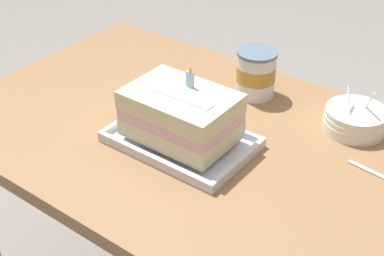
# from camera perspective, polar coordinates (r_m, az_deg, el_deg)

# --- Properties ---
(dining_table) EXTENTS (1.23, 0.76, 0.77)m
(dining_table) POSITION_cam_1_polar(r_m,az_deg,el_deg) (1.34, 1.06, -4.53)
(dining_table) COLOR olive
(dining_table) RESTS_ON ground_plane
(foil_tray) EXTENTS (0.32, 0.21, 0.02)m
(foil_tray) POSITION_cam_1_polar(r_m,az_deg,el_deg) (1.24, -1.14, -1.39)
(foil_tray) COLOR silver
(foil_tray) RESTS_ON dining_table
(birthday_cake) EXTENTS (0.24, 0.16, 0.16)m
(birthday_cake) POSITION_cam_1_polar(r_m,az_deg,el_deg) (1.20, -1.18, 1.43)
(birthday_cake) COLOR beige
(birthday_cake) RESTS_ON foil_tray
(bowl_stack) EXTENTS (0.15, 0.15, 0.12)m
(bowl_stack) POSITION_cam_1_polar(r_m,az_deg,el_deg) (1.34, 16.77, 0.86)
(bowl_stack) COLOR white
(bowl_stack) RESTS_ON dining_table
(ice_cream_tub) EXTENTS (0.10, 0.10, 0.12)m
(ice_cream_tub) POSITION_cam_1_polar(r_m,az_deg,el_deg) (1.42, 6.56, 5.80)
(ice_cream_tub) COLOR white
(ice_cream_tub) RESTS_ON dining_table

